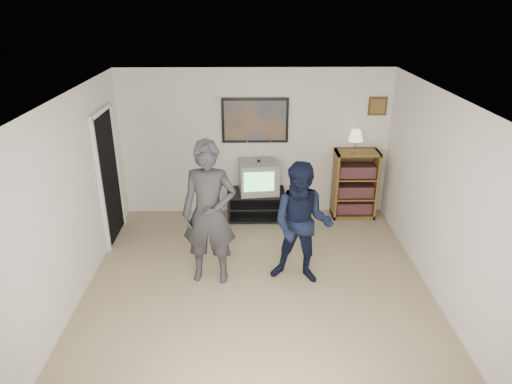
{
  "coord_description": "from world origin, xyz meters",
  "views": [
    {
      "loc": [
        -0.1,
        -4.86,
        3.55
      ],
      "look_at": [
        -0.01,
        0.67,
        1.15
      ],
      "focal_mm": 32.0,
      "sensor_mm": 36.0,
      "label": 1
    }
  ],
  "objects_px": {
    "crt_television": "(259,177)",
    "person_tall": "(209,214)",
    "media_stand": "(256,204)",
    "person_short": "(302,224)",
    "bookshelf": "(355,184)"
  },
  "relations": [
    {
      "from": "crt_television",
      "to": "person_tall",
      "type": "distance_m",
      "value": 1.96
    },
    {
      "from": "crt_television",
      "to": "person_tall",
      "type": "bearing_deg",
      "value": -115.61
    },
    {
      "from": "media_stand",
      "to": "person_short",
      "type": "relative_size",
      "value": 0.58
    },
    {
      "from": "media_stand",
      "to": "person_tall",
      "type": "distance_m",
      "value": 2.07
    },
    {
      "from": "bookshelf",
      "to": "person_short",
      "type": "height_order",
      "value": "person_short"
    },
    {
      "from": "bookshelf",
      "to": "person_short",
      "type": "relative_size",
      "value": 0.71
    },
    {
      "from": "crt_television",
      "to": "bookshelf",
      "type": "height_order",
      "value": "bookshelf"
    },
    {
      "from": "person_tall",
      "to": "media_stand",
      "type": "bearing_deg",
      "value": 76.69
    },
    {
      "from": "crt_television",
      "to": "person_tall",
      "type": "relative_size",
      "value": 0.33
    },
    {
      "from": "person_tall",
      "to": "bookshelf",
      "type": "bearing_deg",
      "value": 44.71
    },
    {
      "from": "media_stand",
      "to": "person_short",
      "type": "distance_m",
      "value": 2.05
    },
    {
      "from": "crt_television",
      "to": "bookshelf",
      "type": "relative_size",
      "value": 0.54
    },
    {
      "from": "media_stand",
      "to": "crt_television",
      "type": "distance_m",
      "value": 0.51
    },
    {
      "from": "media_stand",
      "to": "bookshelf",
      "type": "xyz_separation_m",
      "value": [
        1.68,
        0.05,
        0.35
      ]
    },
    {
      "from": "media_stand",
      "to": "person_tall",
      "type": "bearing_deg",
      "value": -108.86
    }
  ]
}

